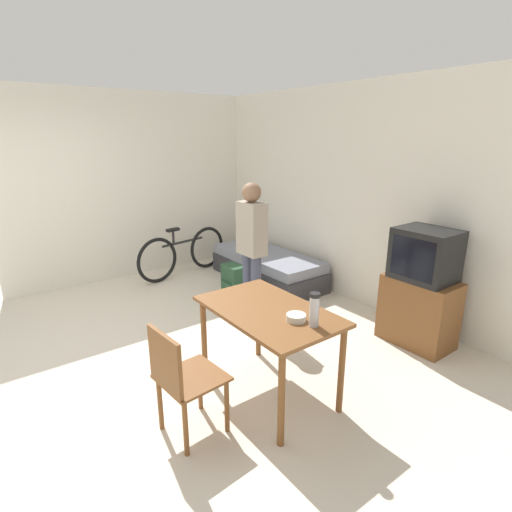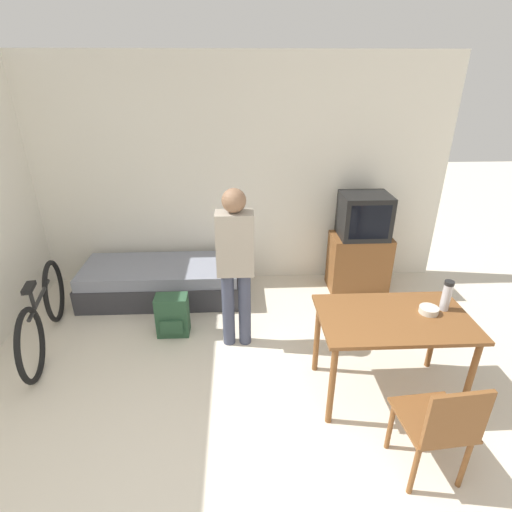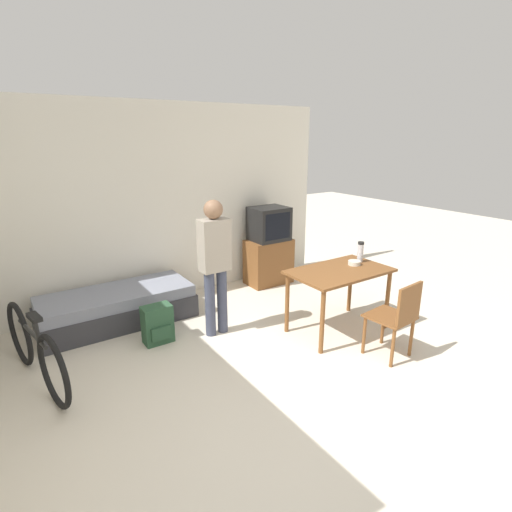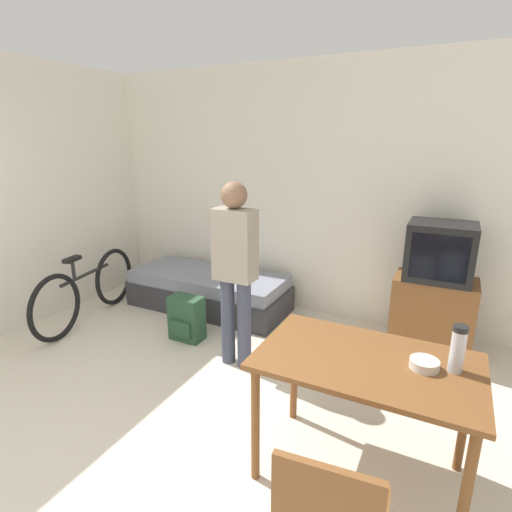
% 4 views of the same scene
% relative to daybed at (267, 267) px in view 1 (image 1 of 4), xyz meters
% --- Properties ---
extents(ground_plane, '(20.00, 20.00, 0.00)m').
position_rel_daybed_xyz_m(ground_plane, '(0.75, -2.76, -0.21)').
color(ground_plane, beige).
extents(wall_back, '(5.42, 0.06, 2.70)m').
position_rel_daybed_xyz_m(wall_back, '(0.75, 0.49, 1.14)').
color(wall_back, silver).
rests_on(wall_back, ground_plane).
extents(wall_left, '(0.06, 4.22, 2.70)m').
position_rel_daybed_xyz_m(wall_left, '(-1.49, -1.15, 1.14)').
color(wall_left, silver).
rests_on(wall_left, ground_plane).
extents(daybed, '(1.85, 0.77, 0.43)m').
position_rel_daybed_xyz_m(daybed, '(0.00, 0.00, 0.00)').
color(daybed, '#333338').
rests_on(daybed, ground_plane).
extents(tv, '(0.70, 0.46, 1.22)m').
position_rel_daybed_xyz_m(tv, '(2.39, 0.09, 0.38)').
color(tv, brown).
rests_on(tv, ground_plane).
extents(dining_table, '(1.18, 0.72, 0.76)m').
position_rel_daybed_xyz_m(dining_table, '(2.13, -1.67, 0.45)').
color(dining_table, brown).
rests_on(dining_table, ground_plane).
extents(wooden_chair, '(0.46, 0.46, 0.85)m').
position_rel_daybed_xyz_m(wooden_chair, '(2.18, -2.47, 0.28)').
color(wooden_chair, brown).
rests_on(wooden_chair, ground_plane).
extents(bicycle, '(0.35, 1.60, 0.76)m').
position_rel_daybed_xyz_m(bicycle, '(-0.99, -0.87, 0.14)').
color(bicycle, black).
rests_on(bicycle, ground_plane).
extents(person_standing, '(0.34, 0.21, 1.60)m').
position_rel_daybed_xyz_m(person_standing, '(0.90, -0.93, 0.72)').
color(person_standing, '#3D4256').
rests_on(person_standing, ground_plane).
extents(thermos_flask, '(0.07, 0.07, 0.26)m').
position_rel_daybed_xyz_m(thermos_flask, '(2.56, -1.59, 0.70)').
color(thermos_flask, '#B7B7BC').
rests_on(thermos_flask, dining_table).
extents(mate_bowl, '(0.15, 0.15, 0.05)m').
position_rel_daybed_xyz_m(mate_bowl, '(2.42, -1.63, 0.58)').
color(mate_bowl, beige).
rests_on(mate_bowl, dining_table).
extents(backpack, '(0.33, 0.23, 0.44)m').
position_rel_daybed_xyz_m(backpack, '(0.24, -0.76, 0.01)').
color(backpack, '#284C33').
rests_on(backpack, ground_plane).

